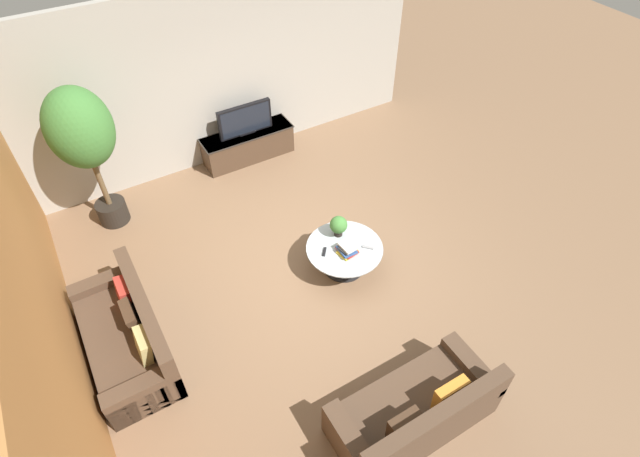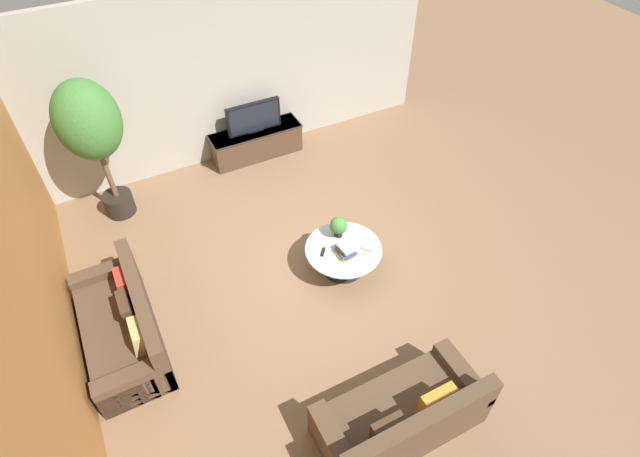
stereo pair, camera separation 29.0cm
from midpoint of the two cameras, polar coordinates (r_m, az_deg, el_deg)
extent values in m
plane|color=brown|center=(7.25, -1.45, -4.64)|extent=(24.00, 24.00, 0.00)
cube|color=#A39E93|center=(8.71, -12.75, 16.39)|extent=(7.40, 0.12, 3.00)
cube|color=#B2753D|center=(6.00, -31.17, -5.52)|extent=(0.12, 7.40, 3.00)
cube|color=#473323|center=(9.16, -9.13, 9.37)|extent=(1.61, 0.48, 0.53)
cube|color=#2D2823|center=(9.02, -9.32, 10.69)|extent=(1.64, 0.50, 0.02)
cube|color=black|center=(8.87, -9.53, 12.18)|extent=(0.97, 0.08, 0.54)
cube|color=black|center=(8.84, -9.42, 12.06)|extent=(0.89, 0.00, 0.49)
cube|color=black|center=(9.01, -9.33, 10.80)|extent=(0.29, 0.13, 0.02)
cylinder|color=black|center=(7.26, 1.57, -4.38)|extent=(0.59, 0.59, 0.02)
cylinder|color=black|center=(7.12, 1.60, -3.40)|extent=(0.10, 0.10, 0.40)
cylinder|color=#A8B2B7|center=(6.97, 1.63, -2.26)|extent=(1.08, 1.08, 0.02)
cube|color=#4C3828|center=(6.76, -22.48, -11.92)|extent=(0.84, 1.90, 0.42)
cube|color=#4C3828|center=(6.42, -20.65, -8.75)|extent=(0.16, 1.90, 0.42)
cube|color=#4C3828|center=(7.27, -24.21, -6.62)|extent=(0.84, 0.20, 0.54)
cube|color=#4C3828|center=(6.23, -20.70, -17.48)|extent=(0.84, 0.20, 0.54)
cube|color=#B23328|center=(6.76, -22.77, -6.90)|extent=(0.16, 0.34, 0.32)
cube|color=#422D1E|center=(6.46, -21.90, -9.47)|extent=(0.17, 0.38, 0.36)
cube|color=tan|center=(6.20, -20.87, -12.42)|extent=(0.16, 0.36, 0.33)
cube|color=#4C3828|center=(5.91, 8.98, -20.00)|extent=(1.82, 0.84, 0.42)
cube|color=#4C3828|center=(5.45, 11.79, -20.78)|extent=(1.82, 0.16, 0.42)
cube|color=#4C3828|center=(6.18, 15.26, -15.85)|extent=(0.20, 0.84, 0.54)
cube|color=#4C3828|center=(5.64, 1.89, -23.77)|extent=(0.20, 0.84, 0.54)
cube|color=orange|center=(5.64, 13.19, -18.08)|extent=(0.39, 0.14, 0.36)
cube|color=#422D1E|center=(5.43, 7.92, -21.39)|extent=(0.35, 0.13, 0.32)
cylinder|color=black|center=(8.54, -23.52, 1.79)|extent=(0.46, 0.46, 0.36)
cylinder|color=brown|center=(8.20, -24.63, 4.64)|extent=(0.08, 0.08, 0.76)
ellipsoid|color=#3D7533|center=(7.67, -26.82, 10.18)|extent=(0.90, 0.90, 1.19)
cylinder|color=black|center=(7.10, 0.93, -0.47)|extent=(0.12, 0.12, 0.09)
sphere|color=#3D7533|center=(7.00, 0.94, 0.41)|extent=(0.25, 0.25, 0.25)
cube|color=gold|center=(6.89, 1.95, -2.74)|extent=(0.29, 0.25, 0.03)
cube|color=#A32823|center=(6.88, 1.90, -2.48)|extent=(0.24, 0.31, 0.02)
cube|color=#2D4C84|center=(6.85, 1.87, -2.46)|extent=(0.21, 0.25, 0.03)
cube|color=#232326|center=(6.83, 1.93, -2.30)|extent=(0.23, 0.21, 0.03)
cube|color=beige|center=(6.82, 1.97, -2.04)|extent=(0.20, 0.25, 0.03)
cube|color=black|center=(6.89, -0.71, -2.70)|extent=(0.13, 0.15, 0.02)
cube|color=gray|center=(6.97, 4.31, -2.18)|extent=(0.14, 0.14, 0.02)
camera|label=1|loc=(0.15, -91.18, -1.18)|focal=28.00mm
camera|label=2|loc=(0.15, 88.82, 1.18)|focal=28.00mm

